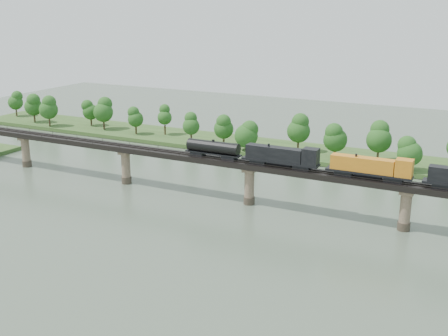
% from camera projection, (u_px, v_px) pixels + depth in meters
% --- Properties ---
extents(ground, '(400.00, 400.00, 0.00)m').
position_uv_depth(ground, '(193.00, 245.00, 124.10)').
color(ground, '#3E4E3D').
rests_on(ground, ground).
extents(far_bank, '(300.00, 24.00, 1.60)m').
position_uv_depth(far_bank, '(314.00, 154.00, 196.72)').
color(far_bank, '#2E4C1E').
rests_on(far_bank, ground).
extents(bridge, '(236.00, 30.00, 11.50)m').
position_uv_depth(bridge, '(249.00, 184.00, 148.28)').
color(bridge, '#473A2D').
rests_on(bridge, ground).
extents(bridge_superstructure, '(220.00, 4.90, 0.75)m').
position_uv_depth(bridge_superstructure, '(250.00, 161.00, 146.49)').
color(bridge_superstructure, black).
rests_on(bridge_superstructure, bridge).
extents(far_treeline, '(289.06, 17.54, 13.60)m').
position_uv_depth(far_treeline, '(288.00, 132.00, 194.17)').
color(far_treeline, '#382619').
rests_on(far_treeline, far_bank).
extents(freight_train, '(82.21, 3.20, 5.66)m').
position_uv_depth(freight_train, '(339.00, 164.00, 135.63)').
color(freight_train, black).
rests_on(freight_train, bridge).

